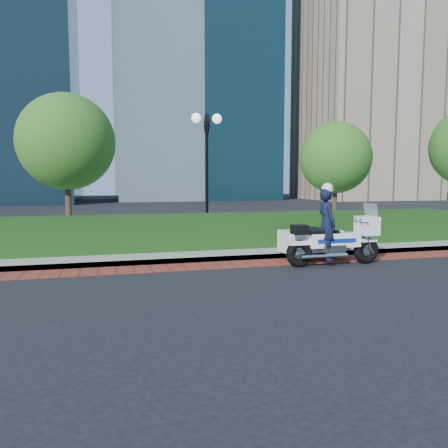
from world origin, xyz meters
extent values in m
plane|color=black|center=(0.00, 0.00, 0.00)|extent=(120.00, 120.00, 0.00)
cube|color=maroon|center=(0.00, 1.50, 0.01)|extent=(60.00, 1.00, 0.01)
cube|color=gray|center=(0.00, 6.00, 0.07)|extent=(60.00, 8.00, 0.15)
cube|color=#1A3311|center=(0.00, 3.60, 0.65)|extent=(18.00, 1.20, 1.00)
cylinder|color=black|center=(1.00, 5.20, 0.30)|extent=(0.30, 0.30, 0.30)
cylinder|color=black|center=(1.00, 5.20, 2.15)|extent=(0.10, 0.10, 3.70)
cylinder|color=black|center=(1.00, 5.20, 4.00)|extent=(0.04, 0.70, 0.70)
sphere|color=white|center=(0.65, 5.20, 4.20)|extent=(0.32, 0.32, 0.32)
sphere|color=white|center=(1.35, 5.20, 4.20)|extent=(0.32, 0.32, 0.32)
cylinder|color=#332319|center=(-3.50, 6.50, 1.23)|extent=(0.20, 0.20, 2.17)
sphere|color=#175E1A|center=(-3.50, 6.50, 3.44)|extent=(3.20, 3.20, 3.20)
cylinder|color=#332319|center=(6.50, 6.50, 1.11)|extent=(0.20, 0.20, 1.92)
sphere|color=#175E1A|center=(6.50, 6.50, 3.05)|extent=(2.80, 2.80, 2.80)
cube|color=black|center=(8.00, 44.00, 23.00)|extent=(18.00, 15.00, 46.00)
cube|color=gray|center=(28.00, 38.00, 14.00)|extent=(14.00, 12.00, 28.00)
torus|color=black|center=(2.32, 0.76, 0.35)|extent=(0.69, 0.21, 0.69)
torus|color=black|center=(4.21, 0.75, 0.35)|extent=(0.69, 0.21, 0.69)
cube|color=white|center=(3.27, 0.75, 0.65)|extent=(1.36, 0.34, 0.36)
cube|color=silver|center=(3.21, 0.75, 0.40)|extent=(0.58, 0.42, 0.29)
cube|color=white|center=(4.21, 0.75, 1.00)|extent=(0.42, 0.58, 0.47)
cube|color=silver|center=(4.31, 0.75, 1.36)|extent=(0.13, 0.52, 0.42)
cube|color=black|center=(2.95, 0.75, 0.86)|extent=(0.79, 0.32, 0.10)
cube|color=black|center=(2.32, 0.76, 0.94)|extent=(0.37, 0.34, 0.23)
cube|color=white|center=(3.06, 1.64, 0.52)|extent=(1.63, 0.74, 0.58)
cube|color=black|center=(2.95, 1.64, 0.84)|extent=(0.74, 0.53, 0.08)
torus|color=black|center=(2.96, 2.15, 0.26)|extent=(0.52, 0.17, 0.52)
imported|color=black|center=(3.06, 0.75, 1.06)|extent=(0.43, 0.66, 1.81)
sphere|color=white|center=(3.06, 0.75, 1.94)|extent=(0.29, 0.29, 0.29)
camera|label=1|loc=(-2.28, -9.08, 2.13)|focal=35.00mm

